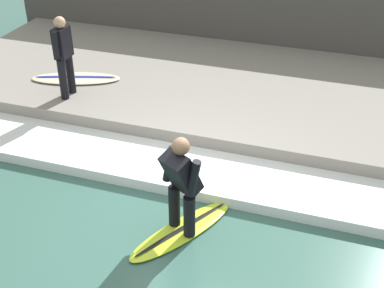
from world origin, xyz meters
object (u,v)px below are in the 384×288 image
at_px(surfboard_riding, 182,230).
at_px(surfer_riding, 181,181).
at_px(surfer_waiting_near, 64,53).
at_px(surfboard_waiting_near, 76,78).

height_order(surfboard_riding, surfer_riding, surfer_riding).
xyz_separation_m(surfboard_riding, surfer_waiting_near, (2.55, 3.15, 1.22)).
height_order(surfer_riding, surfboard_waiting_near, surfer_riding).
bearing_deg(surfer_riding, surfboard_waiting_near, 46.38).
relative_size(surfer_riding, surfer_waiting_near, 0.95).
height_order(surfboard_riding, surfer_waiting_near, surfer_waiting_near).
relative_size(surfer_riding, surfboard_waiting_near, 0.78).
bearing_deg(surfboard_riding, surfer_riding, 0.00).
relative_size(surfer_waiting_near, surfboard_waiting_near, 0.82).
xyz_separation_m(surfer_waiting_near, surfboard_waiting_near, (0.66, 0.22, -0.82)).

